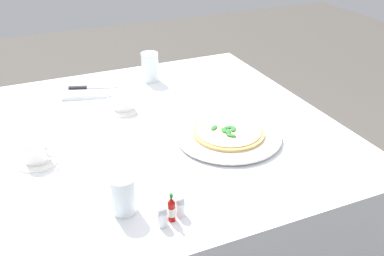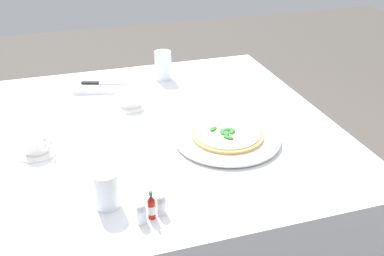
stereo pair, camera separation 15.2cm
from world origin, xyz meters
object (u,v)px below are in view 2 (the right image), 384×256
at_px(coffee_cup_right_edge, 36,144).
at_px(pepper_shaker, 142,214).
at_px(coffee_cup_near_right, 130,100).
at_px(water_glass_back_corner, 107,192).
at_px(water_glass_left_edge, 163,67).
at_px(salt_shaker, 161,205).
at_px(pizza, 227,134).
at_px(dinner_knife, 102,83).
at_px(napkin_folded, 102,86).
at_px(pizza_plate, 227,138).
at_px(hot_sauce_bottle, 151,207).

height_order(coffee_cup_right_edge, pepper_shaker, coffee_cup_right_edge).
xyz_separation_m(coffee_cup_right_edge, pepper_shaker, (0.25, -0.43, -0.01)).
relative_size(coffee_cup_near_right, water_glass_back_corner, 1.27).
xyz_separation_m(water_glass_back_corner, water_glass_left_edge, (0.36, 0.82, 0.01)).
distance_m(salt_shaker, pepper_shaker, 0.06).
height_order(water_glass_left_edge, pepper_shaker, water_glass_left_edge).
bearing_deg(salt_shaker, coffee_cup_right_edge, 126.72).
xyz_separation_m(pizza, coffee_cup_right_edge, (-0.61, 0.11, 0.01)).
bearing_deg(dinner_knife, pizza, -39.87).
bearing_deg(pepper_shaker, water_glass_left_edge, 72.76).
height_order(pizza, pepper_shaker, pepper_shaker).
bearing_deg(pizza, dinner_knife, 120.99).
bearing_deg(pepper_shaker, salt_shaker, 19.65).
distance_m(water_glass_back_corner, napkin_folded, 0.80).
bearing_deg(pizza_plate, hot_sauce_bottle, -136.42).
bearing_deg(napkin_folded, pepper_shaker, -76.79).
xyz_separation_m(pizza, napkin_folded, (-0.34, 0.57, -0.02)).
bearing_deg(coffee_cup_right_edge, salt_shaker, -53.28).
xyz_separation_m(pizza_plate, hot_sauce_bottle, (-0.33, -0.31, 0.02)).
bearing_deg(salt_shaker, pizza_plate, 45.21).
xyz_separation_m(pizza_plate, water_glass_left_edge, (-0.07, 0.59, 0.04)).
bearing_deg(salt_shaker, water_glass_back_corner, 150.21).
distance_m(water_glass_left_edge, napkin_folded, 0.28).
distance_m(coffee_cup_right_edge, water_glass_left_edge, 0.72).
xyz_separation_m(napkin_folded, dinner_knife, (0.00, -0.00, 0.01)).
distance_m(water_glass_back_corner, pepper_shaker, 0.12).
height_order(pizza, dinner_knife, pizza).
xyz_separation_m(dinner_knife, salt_shaker, (0.04, -0.87, 0.00)).
height_order(hot_sauce_bottle, pepper_shaker, hot_sauce_bottle).
bearing_deg(napkin_folded, pizza, -44.89).
relative_size(hot_sauce_bottle, salt_shaker, 1.48).
bearing_deg(pizza, hot_sauce_bottle, -136.40).
height_order(pizza_plate, water_glass_left_edge, water_glass_left_edge).
relative_size(napkin_folded, pepper_shaker, 4.35).
bearing_deg(hot_sauce_bottle, dinner_knife, 90.89).
distance_m(pizza_plate, coffee_cup_right_edge, 0.62).
height_order(coffee_cup_right_edge, water_glass_back_corner, water_glass_back_corner).
bearing_deg(water_glass_left_edge, pizza, -83.19).
bearing_deg(coffee_cup_right_edge, napkin_folded, 60.25).
bearing_deg(napkin_folded, coffee_cup_right_edge, -105.78).
height_order(pizza_plate, pizza, pizza).
bearing_deg(hot_sauce_bottle, water_glass_left_edge, 74.21).
height_order(coffee_cup_near_right, dinner_knife, coffee_cup_near_right).
distance_m(napkin_folded, salt_shaker, 0.87).
height_order(pizza_plate, coffee_cup_near_right, coffee_cup_near_right).
bearing_deg(coffee_cup_near_right, pizza, -53.47).
bearing_deg(pizza_plate, water_glass_left_edge, 96.83).
relative_size(pizza_plate, coffee_cup_near_right, 2.69).
distance_m(water_glass_left_edge, salt_shaker, 0.93).
distance_m(pizza, pepper_shaker, 0.48).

